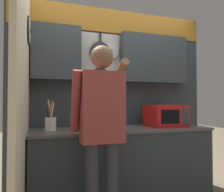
{
  "coord_description": "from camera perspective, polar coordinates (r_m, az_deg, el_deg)",
  "views": [
    {
      "loc": [
        -0.94,
        -2.47,
        1.2
      ],
      "look_at": [
        -0.06,
        0.22,
        1.28
      ],
      "focal_mm": 35.0,
      "sensor_mm": 36.0,
      "label": 1
    }
  ],
  "objects": [
    {
      "name": "base_cabinet_counter",
      "position": [
        2.75,
        2.73,
        -17.6
      ],
      "size": [
        2.14,
        0.66,
        0.89
      ],
      "color": "#2D383D",
      "rests_on": "ground_plane"
    },
    {
      "name": "back_wall_unit",
      "position": [
        2.95,
        0.97,
        3.9
      ],
      "size": [
        2.71,
        0.2,
        2.45
      ],
      "color": "#2D383D",
      "rests_on": "ground_plane"
    },
    {
      "name": "side_wall",
      "position": [
        2.1,
        -22.22,
        -0.4
      ],
      "size": [
        0.07,
        1.6,
        2.45
      ],
      "color": "beige",
      "rests_on": "ground_plane"
    },
    {
      "name": "microwave",
      "position": [
        2.92,
        13.68,
        -5.0
      ],
      "size": [
        0.46,
        0.41,
        0.27
      ],
      "color": "red",
      "rests_on": "base_cabinet_counter"
    },
    {
      "name": "knife_block",
      "position": [
        2.54,
        -6.4,
        -6.45
      ],
      "size": [
        0.11,
        0.15,
        0.25
      ],
      "color": "brown",
      "rests_on": "base_cabinet_counter"
    },
    {
      "name": "utensil_crock",
      "position": [
        2.49,
        -15.78,
        -6.7
      ],
      "size": [
        0.12,
        0.12,
        0.34
      ],
      "color": "white",
      "rests_on": "base_cabinet_counter"
    },
    {
      "name": "person",
      "position": [
        1.99,
        -2.72,
        -6.68
      ],
      "size": [
        0.54,
        0.62,
        1.71
      ],
      "color": "#383842",
      "rests_on": "ground_plane"
    }
  ]
}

